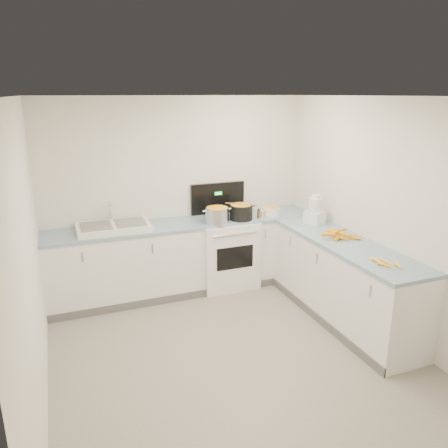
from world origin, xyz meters
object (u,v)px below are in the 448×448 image
object	(u,v)px
black_pot	(241,213)
spice_jar	(263,215)
food_processor	(315,211)
extract_bottle	(259,214)
stove	(225,251)
steel_pot	(217,216)
mixing_bowl	(271,212)
sink	(113,227)

from	to	relation	value
black_pot	spice_jar	world-z (taller)	black_pot
food_processor	extract_bottle	bearing A→B (deg)	138.06
stove	spice_jar	xyz separation A→B (m)	(0.48, -0.14, 0.50)
steel_pot	black_pot	xyz separation A→B (m)	(0.35, 0.04, -0.00)
mixing_bowl	steel_pot	bearing A→B (deg)	-174.96
stove	steel_pot	bearing A→B (deg)	-137.86
stove	extract_bottle	bearing A→B (deg)	-20.29
stove	mixing_bowl	xyz separation A→B (m)	(0.63, -0.09, 0.52)
stove	food_processor	xyz separation A→B (m)	(0.96, -0.64, 0.63)
extract_bottle	black_pot	bearing A→B (deg)	174.00
mixing_bowl	food_processor	bearing A→B (deg)	-59.38
sink	extract_bottle	world-z (taller)	sink
extract_bottle	food_processor	size ratio (longest dim) A/B	0.28
stove	mixing_bowl	world-z (taller)	stove
mixing_bowl	spice_jar	bearing A→B (deg)	-161.64
spice_jar	food_processor	size ratio (longest dim) A/B	0.21
stove	steel_pot	size ratio (longest dim) A/B	4.53
stove	spice_jar	distance (m)	0.71
spice_jar	stove	bearing A→B (deg)	163.61
steel_pot	sink	bearing A→B (deg)	172.08
steel_pot	spice_jar	bearing A→B (deg)	1.82
steel_pot	extract_bottle	world-z (taller)	steel_pot
steel_pot	mixing_bowl	size ratio (longest dim) A/B	1.33
sink	spice_jar	distance (m)	1.93
extract_bottle	mixing_bowl	bearing A→B (deg)	15.68
spice_jar	food_processor	world-z (taller)	food_processor
stove	extract_bottle	world-z (taller)	stove
stove	steel_pot	distance (m)	0.61
sink	food_processor	size ratio (longest dim) A/B	2.32
steel_pot	spice_jar	world-z (taller)	steel_pot
black_pot	spice_jar	bearing A→B (deg)	-2.64
steel_pot	extract_bottle	bearing A→B (deg)	0.94
black_pot	spice_jar	distance (m)	0.31
black_pot	extract_bottle	world-z (taller)	black_pot
sink	stove	bearing A→B (deg)	-0.62
black_pot	mixing_bowl	world-z (taller)	black_pot
mixing_bowl	extract_bottle	xyz separation A→B (m)	(-0.22, -0.06, 0.00)
black_pot	mixing_bowl	size ratio (longest dim) A/B	1.34
mixing_bowl	sink	bearing A→B (deg)	177.09
black_pot	sink	bearing A→B (deg)	174.99
spice_jar	extract_bottle	bearing A→B (deg)	-170.61
black_pot	mixing_bowl	bearing A→B (deg)	4.48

